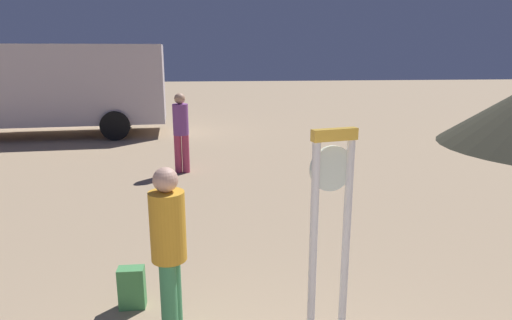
# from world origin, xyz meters

# --- Properties ---
(standing_clock) EXTENTS (0.41, 0.18, 2.07)m
(standing_clock) POSITION_xyz_m (0.67, 2.18, 1.26)
(standing_clock) COLOR white
(standing_clock) RESTS_ON ground_plane
(person_near_clock) EXTENTS (0.33, 0.33, 1.70)m
(person_near_clock) POSITION_xyz_m (-0.75, 2.46, 0.95)
(person_near_clock) COLOR #3C8754
(person_near_clock) RESTS_ON ground_plane
(backpack) EXTENTS (0.27, 0.20, 0.46)m
(backpack) POSITION_xyz_m (-1.23, 3.04, 0.22)
(backpack) COLOR #48914F
(backpack) RESTS_ON ground_plane
(person_distant) EXTENTS (0.34, 0.34, 1.80)m
(person_distant) POSITION_xyz_m (-1.03, 8.51, 1.01)
(person_distant) COLOR #B73B5D
(person_distant) RESTS_ON ground_plane
(box_truck_near) EXTENTS (7.19, 3.03, 2.91)m
(box_truck_near) POSITION_xyz_m (-5.12, 13.57, 1.59)
(box_truck_near) COLOR beige
(box_truck_near) RESTS_ON ground_plane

